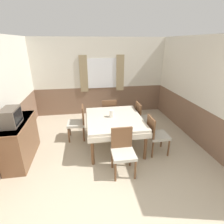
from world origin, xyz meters
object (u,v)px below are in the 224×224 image
(chair_head_window, at_px, (109,112))
(chair_right_far, at_px, (142,117))
(chair_head_near, at_px, (123,150))
(chair_right_near, at_px, (156,134))
(dining_table, at_px, (114,122))
(sideboard, at_px, (20,140))
(chair_left_far, at_px, (78,121))
(tv, at_px, (11,117))
(vase, at_px, (112,114))

(chair_head_window, relative_size, chair_right_far, 1.00)
(chair_head_window, distance_m, chair_head_near, 1.97)
(chair_head_near, bearing_deg, chair_right_near, -149.74)
(dining_table, bearing_deg, sideboard, -173.60)
(chair_left_far, relative_size, tv, 1.90)
(chair_head_window, relative_size, vase, 5.41)
(chair_right_far, bearing_deg, chair_head_near, -30.99)
(dining_table, xyz_separation_m, vase, (-0.05, 0.06, 0.19))
(sideboard, distance_m, tv, 0.64)
(chair_right_near, distance_m, chair_right_far, 0.95)
(chair_right_far, bearing_deg, tv, -73.75)
(tv, bearing_deg, chair_right_far, 16.25)
(chair_left_far, distance_m, sideboard, 1.42)
(dining_table, height_order, chair_right_far, chair_right_far)
(dining_table, relative_size, chair_left_far, 1.70)
(vase, bearing_deg, chair_head_near, -87.15)
(tv, xyz_separation_m, vase, (2.06, 0.46, -0.25))
(chair_left_far, relative_size, sideboard, 0.72)
(chair_right_near, relative_size, tv, 1.90)
(tv, bearing_deg, chair_right_near, -1.47)
(dining_table, xyz_separation_m, sideboard, (-2.11, -0.24, -0.19))
(chair_right_near, distance_m, vase, 1.12)
(chair_head_near, distance_m, chair_right_near, 1.01)
(chair_right_far, relative_size, tv, 1.90)
(chair_head_near, xyz_separation_m, vase, (-0.05, 1.05, 0.34))
(chair_left_far, bearing_deg, chair_right_far, -90.00)
(dining_table, bearing_deg, chair_left_far, 151.59)
(dining_table, height_order, chair_head_near, chair_head_near)
(dining_table, relative_size, vase, 9.21)
(chair_left_far, xyz_separation_m, sideboard, (-1.23, -0.71, -0.04))
(chair_right_near, bearing_deg, chair_right_far, -180.00)
(chair_head_near, relative_size, sideboard, 0.72)
(dining_table, relative_size, chair_right_near, 1.70)
(chair_left_far, bearing_deg, chair_right_near, -118.41)
(chair_right_far, distance_m, vase, 1.07)
(chair_head_window, distance_m, chair_right_near, 1.70)
(chair_head_window, bearing_deg, chair_right_far, -30.26)
(chair_head_near, relative_size, vase, 5.41)
(chair_head_window, relative_size, sideboard, 0.72)
(dining_table, distance_m, tv, 2.19)
(chair_head_window, xyz_separation_m, tv, (-2.11, -1.38, 0.58))
(vase, bearing_deg, dining_table, -48.88)
(chair_head_near, xyz_separation_m, chair_right_near, (0.88, 0.51, 0.00))
(chair_head_window, bearing_deg, tv, -146.80)
(chair_right_far, relative_size, vase, 5.41)
(chair_left_far, bearing_deg, vase, -116.69)
(chair_head_near, height_order, sideboard, chair_head_near)
(chair_right_near, bearing_deg, dining_table, -118.41)
(chair_head_window, height_order, chair_right_far, same)
(dining_table, bearing_deg, chair_right_far, 28.41)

